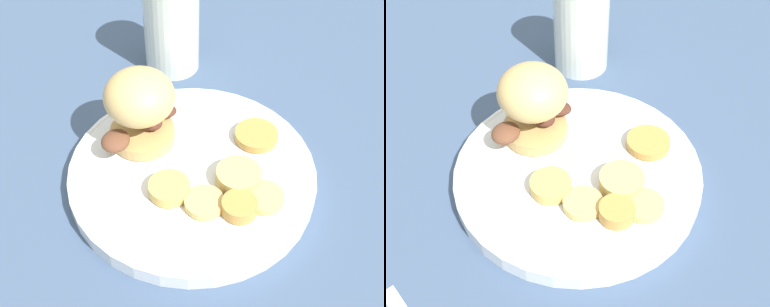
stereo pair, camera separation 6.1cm
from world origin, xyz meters
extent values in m
plane|color=#3D5170|center=(0.00, 0.00, 0.00)|extent=(4.00, 4.00, 0.00)
cylinder|color=white|center=(0.00, 0.00, 0.01)|extent=(0.29, 0.29, 0.02)
torus|color=white|center=(0.00, 0.00, 0.02)|extent=(0.29, 0.29, 0.01)
cylinder|color=tan|center=(-0.08, -0.01, 0.03)|extent=(0.08, 0.08, 0.02)
ellipsoid|color=brown|center=(-0.08, -0.05, 0.05)|extent=(0.04, 0.05, 0.02)
ellipsoid|color=#4C281E|center=(-0.08, 0.02, 0.05)|extent=(0.05, 0.05, 0.02)
ellipsoid|color=brown|center=(-0.09, 0.01, 0.05)|extent=(0.05, 0.04, 0.02)
ellipsoid|color=#4C281E|center=(-0.07, 0.00, 0.05)|extent=(0.03, 0.03, 0.02)
ellipsoid|color=#DBB26B|center=(-0.08, -0.01, 0.09)|extent=(0.08, 0.08, 0.06)
cylinder|color=#BC8942|center=(0.02, 0.09, 0.03)|extent=(0.05, 0.05, 0.01)
cylinder|color=#BC8942|center=(0.08, -0.01, 0.03)|extent=(0.04, 0.04, 0.02)
cylinder|color=#DBB766|center=(0.05, -0.03, 0.03)|extent=(0.05, 0.05, 0.01)
cylinder|color=#DBB766|center=(0.05, 0.02, 0.03)|extent=(0.05, 0.05, 0.02)
cylinder|color=tan|center=(0.01, -0.04, 0.03)|extent=(0.05, 0.05, 0.01)
cylinder|color=#DBB766|center=(0.09, 0.03, 0.03)|extent=(0.04, 0.04, 0.01)
cylinder|color=silver|center=(-0.19, 0.13, 0.07)|extent=(0.08, 0.08, 0.14)
camera|label=1|loc=(0.30, -0.29, 0.50)|focal=50.00mm
camera|label=2|loc=(0.34, -0.24, 0.50)|focal=50.00mm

